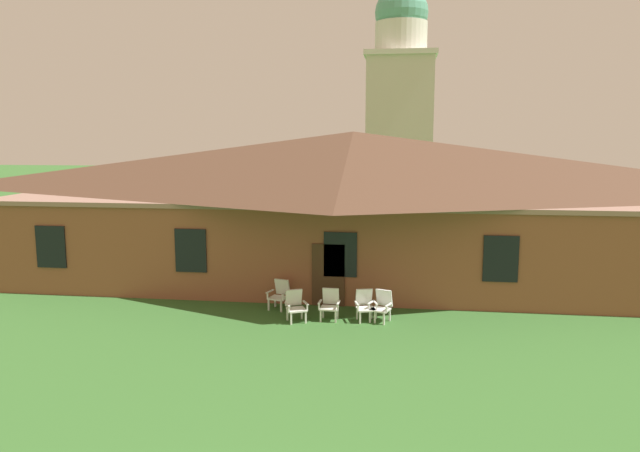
{
  "coord_description": "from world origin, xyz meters",
  "views": [
    {
      "loc": [
        1.92,
        -5.96,
        5.65
      ],
      "look_at": [
        -0.0,
        8.2,
        3.47
      ],
      "focal_mm": 33.39,
      "sensor_mm": 36.0,
      "label": 1
    }
  ],
  "objects_px": {
    "lawn_chair_left_end": "(330,303)",
    "lawn_chair_middle": "(365,304)",
    "lawn_chair_near_door": "(295,305)",
    "lawn_chair_right_end": "(382,305)",
    "lawn_chair_by_porch": "(280,294)"
  },
  "relations": [
    {
      "from": "lawn_chair_near_door",
      "to": "lawn_chair_right_end",
      "type": "distance_m",
      "value": 2.65
    },
    {
      "from": "lawn_chair_by_porch",
      "to": "lawn_chair_right_end",
      "type": "xyz_separation_m",
      "value": [
        3.37,
        -0.88,
        0.0
      ]
    },
    {
      "from": "lawn_chair_left_end",
      "to": "lawn_chair_middle",
      "type": "relative_size",
      "value": 1.0
    },
    {
      "from": "lawn_chair_by_porch",
      "to": "lawn_chair_left_end",
      "type": "bearing_deg",
      "value": -27.5
    },
    {
      "from": "lawn_chair_left_end",
      "to": "lawn_chair_middle",
      "type": "distance_m",
      "value": 1.09
    },
    {
      "from": "lawn_chair_right_end",
      "to": "lawn_chair_left_end",
      "type": "bearing_deg",
      "value": -178.42
    },
    {
      "from": "lawn_chair_near_door",
      "to": "lawn_chair_left_end",
      "type": "xyz_separation_m",
      "value": [
        1.03,
        0.3,
        0.0
      ]
    },
    {
      "from": "lawn_chair_left_end",
      "to": "lawn_chair_middle",
      "type": "xyz_separation_m",
      "value": [
        1.09,
        0.05,
        0.0
      ]
    },
    {
      "from": "lawn_chair_near_door",
      "to": "lawn_chair_left_end",
      "type": "height_order",
      "value": "same"
    },
    {
      "from": "lawn_chair_left_end",
      "to": "lawn_chair_near_door",
      "type": "bearing_deg",
      "value": -163.63
    },
    {
      "from": "lawn_chair_by_porch",
      "to": "lawn_chair_left_end",
      "type": "relative_size",
      "value": 1.0
    },
    {
      "from": "lawn_chair_near_door",
      "to": "lawn_chair_left_end",
      "type": "bearing_deg",
      "value": 16.37
    },
    {
      "from": "lawn_chair_by_porch",
      "to": "lawn_chair_left_end",
      "type": "xyz_separation_m",
      "value": [
        1.77,
        -0.92,
        0.0
      ]
    },
    {
      "from": "lawn_chair_by_porch",
      "to": "lawn_chair_right_end",
      "type": "distance_m",
      "value": 3.48
    },
    {
      "from": "lawn_chair_by_porch",
      "to": "lawn_chair_right_end",
      "type": "relative_size",
      "value": 1.0
    }
  ]
}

